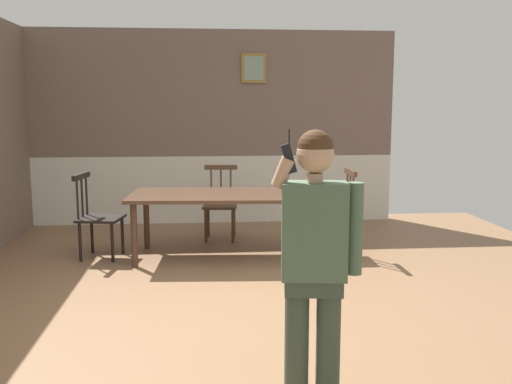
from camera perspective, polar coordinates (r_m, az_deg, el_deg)
The scene contains 7 objects.
ground_plane at distance 5.04m, azimuth -3.54°, elevation -11.57°, with size 8.28×8.28×0.00m, color #846042.
room_back_partition at distance 8.51m, azimuth -4.34°, elevation 6.05°, with size 5.38×0.17×2.83m.
dining_table at distance 6.56m, azimuth -3.90°, elevation -0.79°, with size 2.02×1.13×0.74m.
chair_near_window at distance 7.47m, azimuth -3.58°, elevation -1.18°, with size 0.47×0.47×0.96m.
chair_by_doorway at distance 6.67m, azimuth 7.97°, elevation -2.34°, with size 0.44×0.44×1.01m.
chair_at_table_head at distance 6.79m, azimuth -15.52°, elevation -2.38°, with size 0.53×0.53×0.97m.
person_figure at distance 3.25m, azimuth 5.91°, elevation -6.26°, with size 0.53×0.24×1.61m.
Camera 1 is at (-0.12, -4.73, 1.74)m, focal length 40.11 mm.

